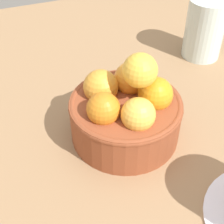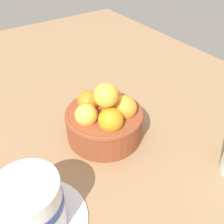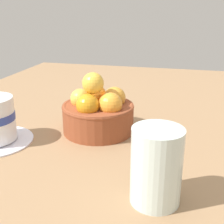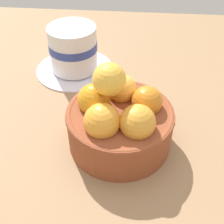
{
  "view_description": "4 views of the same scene",
  "coord_description": "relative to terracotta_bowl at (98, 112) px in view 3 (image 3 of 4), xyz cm",
  "views": [
    {
      "loc": [
        13.75,
        31.04,
        34.21
      ],
      "look_at": [
        1.82,
        -0.25,
        4.55
      ],
      "focal_mm": 54.68,
      "sensor_mm": 36.0,
      "label": 1
    },
    {
      "loc": [
        -32.68,
        20.61,
        36.16
      ],
      "look_at": [
        1.48,
        -2.81,
        3.75
      ],
      "focal_mm": 41.67,
      "sensor_mm": 36.0,
      "label": 2
    },
    {
      "loc": [
        -56.07,
        -17.11,
        25.47
      ],
      "look_at": [
        -0.66,
        -3.16,
        4.8
      ],
      "focal_mm": 47.86,
      "sensor_mm": 36.0,
      "label": 3
    },
    {
      "loc": [
        1.57,
        -29.96,
        32.4
      ],
      "look_at": [
        -1.13,
        0.26,
        5.53
      ],
      "focal_mm": 47.28,
      "sensor_mm": 36.0,
      "label": 4
    }
  ],
  "objects": [
    {
      "name": "ground_plane",
      "position": [
        0.1,
        0.05,
        -6.25
      ],
      "size": [
        140.78,
        95.12,
        3.63
      ],
      "primitive_type": "cube",
      "color": "#997551"
    },
    {
      "name": "terracotta_bowl",
      "position": [
        0.0,
        0.0,
        0.0
      ],
      "size": [
        15.0,
        15.0,
        12.98
      ],
      "color": "brown",
      "rests_on": "ground_plane"
    },
    {
      "name": "water_glass",
      "position": [
        -20.99,
        -14.29,
        0.91
      ],
      "size": [
        6.88,
        6.88,
        10.69
      ],
      "primitive_type": "cylinder",
      "color": "silver",
      "rests_on": "ground_plane"
    }
  ]
}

